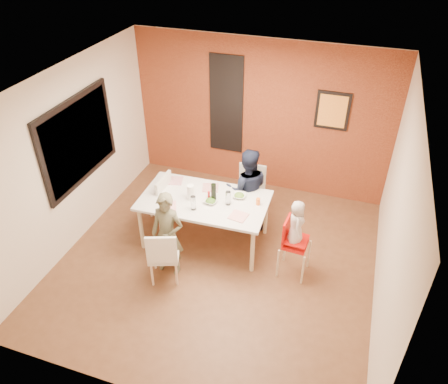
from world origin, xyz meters
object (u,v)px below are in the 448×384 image
(child_near, at_px, (168,234))
(child_far, at_px, (247,189))
(chair_left, at_px, (158,199))
(paper_towel_roll, at_px, (191,192))
(toddler, at_px, (296,223))
(wine_bottle, at_px, (214,193))
(dining_table, at_px, (204,203))
(high_chair, at_px, (293,242))
(chair_far, at_px, (251,190))
(chair_near, at_px, (163,254))

(child_near, distance_m, child_far, 1.54)
(chair_left, height_order, child_far, child_far)
(paper_towel_roll, bearing_deg, child_far, 42.40)
(toddler, height_order, wine_bottle, toddler)
(dining_table, bearing_deg, toddler, -9.90)
(high_chair, bearing_deg, dining_table, 84.05)
(toddler, bearing_deg, chair_left, 66.55)
(high_chair, distance_m, wine_bottle, 1.34)
(dining_table, height_order, chair_far, chair_far)
(high_chair, xyz_separation_m, child_near, (-1.65, -0.52, 0.10))
(child_far, xyz_separation_m, toddler, (0.92, -0.83, 0.19))
(dining_table, height_order, child_far, child_far)
(dining_table, relative_size, child_far, 1.37)
(dining_table, xyz_separation_m, chair_left, (-0.81, 0.08, -0.17))
(chair_near, bearing_deg, high_chair, -175.30)
(chair_left, relative_size, paper_towel_roll, 4.14)
(chair_left, bearing_deg, chair_near, 30.40)
(chair_far, height_order, paper_towel_roll, paper_towel_roll)
(dining_table, relative_size, high_chair, 2.10)
(dining_table, xyz_separation_m, chair_far, (0.49, 0.82, -0.19))
(toddler, relative_size, wine_bottle, 2.40)
(chair_far, relative_size, wine_bottle, 3.30)
(child_far, distance_m, wine_bottle, 0.70)
(child_near, xyz_separation_m, wine_bottle, (0.40, 0.78, 0.28))
(chair_far, bearing_deg, toddler, -52.51)
(chair_near, height_order, high_chair, high_chair)
(chair_left, xyz_separation_m, high_chair, (2.21, -0.32, -0.00))
(child_far, relative_size, paper_towel_roll, 5.87)
(chair_far, distance_m, chair_left, 1.50)
(chair_far, distance_m, child_far, 0.30)
(paper_towel_roll, bearing_deg, dining_table, 15.00)
(chair_far, bearing_deg, chair_left, -153.79)
(chair_far, bearing_deg, chair_near, -115.06)
(high_chair, bearing_deg, paper_towel_roll, 87.01)
(child_far, xyz_separation_m, wine_bottle, (-0.35, -0.56, 0.23))
(chair_far, height_order, chair_left, chair_left)
(chair_left, height_order, child_near, child_near)
(chair_near, bearing_deg, chair_far, -131.72)
(child_far, bearing_deg, chair_left, 2.98)
(high_chair, relative_size, wine_bottle, 3.19)
(wine_bottle, bearing_deg, chair_near, -110.16)
(child_near, bearing_deg, wine_bottle, 62.58)
(chair_far, relative_size, child_far, 0.68)
(chair_far, bearing_deg, paper_towel_roll, -131.47)
(wine_bottle, bearing_deg, chair_far, 66.58)
(child_near, bearing_deg, toddler, 16.76)
(high_chair, distance_m, toddler, 0.34)
(child_far, bearing_deg, chair_near, 47.40)
(child_near, bearing_deg, chair_far, 64.44)
(wine_bottle, bearing_deg, chair_left, 176.34)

